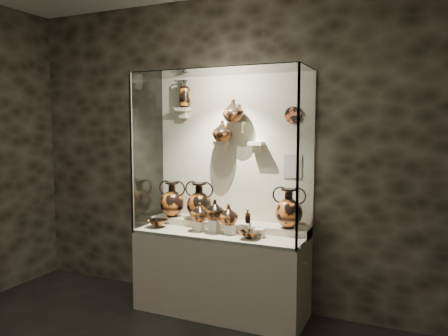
# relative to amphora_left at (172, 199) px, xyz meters

# --- Properties ---
(wall_back) EXTENTS (5.00, 0.02, 3.20)m
(wall_back) POSITION_rel_amphora_left_xyz_m (0.64, 0.18, 0.51)
(wall_back) COLOR #2A231A
(wall_back) RESTS_ON ground
(plinth) EXTENTS (1.70, 0.60, 0.80)m
(plinth) POSITION_rel_amphora_left_xyz_m (0.64, -0.14, -0.69)
(plinth) COLOR beige
(plinth) RESTS_ON floor
(front_tier) EXTENTS (1.68, 0.58, 0.03)m
(front_tier) POSITION_rel_amphora_left_xyz_m (0.64, -0.14, -0.28)
(front_tier) COLOR beige
(front_tier) RESTS_ON plinth
(rear_tier) EXTENTS (1.70, 0.25, 0.10)m
(rear_tier) POSITION_rel_amphora_left_xyz_m (0.64, 0.04, -0.24)
(rear_tier) COLOR beige
(rear_tier) RESTS_ON plinth
(back_panel) EXTENTS (1.70, 0.03, 1.60)m
(back_panel) POSITION_rel_amphora_left_xyz_m (0.64, 0.18, 0.51)
(back_panel) COLOR beige
(back_panel) RESTS_ON plinth
(glass_front) EXTENTS (1.70, 0.01, 1.60)m
(glass_front) POSITION_rel_amphora_left_xyz_m (0.64, -0.43, 0.51)
(glass_front) COLOR white
(glass_front) RESTS_ON plinth
(glass_left) EXTENTS (0.01, 0.60, 1.60)m
(glass_left) POSITION_rel_amphora_left_xyz_m (-0.21, -0.14, 0.51)
(glass_left) COLOR white
(glass_left) RESTS_ON plinth
(glass_right) EXTENTS (0.01, 0.60, 1.60)m
(glass_right) POSITION_rel_amphora_left_xyz_m (1.48, -0.14, 0.51)
(glass_right) COLOR white
(glass_right) RESTS_ON plinth
(glass_top) EXTENTS (1.70, 0.60, 0.01)m
(glass_top) POSITION_rel_amphora_left_xyz_m (0.64, -0.14, 1.31)
(glass_top) COLOR white
(glass_top) RESTS_ON back_panel
(frame_post_left) EXTENTS (0.02, 0.02, 1.60)m
(frame_post_left) POSITION_rel_amphora_left_xyz_m (-0.20, -0.43, 0.51)
(frame_post_left) COLOR gray
(frame_post_left) RESTS_ON plinth
(frame_post_right) EXTENTS (0.02, 0.02, 1.60)m
(frame_post_right) POSITION_rel_amphora_left_xyz_m (1.48, -0.43, 0.51)
(frame_post_right) COLOR gray
(frame_post_right) RESTS_ON plinth
(pedestal_a) EXTENTS (0.09, 0.09, 0.10)m
(pedestal_a) POSITION_rel_amphora_left_xyz_m (0.42, -0.19, -0.21)
(pedestal_a) COLOR silver
(pedestal_a) RESTS_ON front_tier
(pedestal_b) EXTENTS (0.09, 0.09, 0.13)m
(pedestal_b) POSITION_rel_amphora_left_xyz_m (0.59, -0.19, -0.20)
(pedestal_b) COLOR silver
(pedestal_b) RESTS_ON front_tier
(pedestal_c) EXTENTS (0.09, 0.09, 0.09)m
(pedestal_c) POSITION_rel_amphora_left_xyz_m (0.76, -0.19, -0.22)
(pedestal_c) COLOR silver
(pedestal_c) RESTS_ON front_tier
(pedestal_d) EXTENTS (0.09, 0.09, 0.12)m
(pedestal_d) POSITION_rel_amphora_left_xyz_m (0.92, -0.19, -0.20)
(pedestal_d) COLOR silver
(pedestal_d) RESTS_ON front_tier
(pedestal_e) EXTENTS (0.09, 0.09, 0.08)m
(pedestal_e) POSITION_rel_amphora_left_xyz_m (1.06, -0.19, -0.22)
(pedestal_e) COLOR silver
(pedestal_e) RESTS_ON front_tier
(bracket_ul) EXTENTS (0.14, 0.12, 0.04)m
(bracket_ul) POSITION_rel_amphora_left_xyz_m (0.09, 0.10, 0.96)
(bracket_ul) COLOR beige
(bracket_ul) RESTS_ON back_panel
(bracket_ca) EXTENTS (0.14, 0.12, 0.04)m
(bracket_ca) POSITION_rel_amphora_left_xyz_m (0.54, 0.10, 0.61)
(bracket_ca) COLOR beige
(bracket_ca) RESTS_ON back_panel
(bracket_cb) EXTENTS (0.10, 0.12, 0.04)m
(bracket_cb) POSITION_rel_amphora_left_xyz_m (0.74, 0.10, 0.81)
(bracket_cb) COLOR beige
(bracket_cb) RESTS_ON back_panel
(bracket_cc) EXTENTS (0.14, 0.12, 0.04)m
(bracket_cc) POSITION_rel_amphora_left_xyz_m (0.92, 0.10, 0.61)
(bracket_cc) COLOR beige
(bracket_cc) RESTS_ON back_panel
(amphora_left) EXTENTS (0.39, 0.39, 0.38)m
(amphora_left) POSITION_rel_amphora_left_xyz_m (0.00, 0.00, 0.00)
(amphora_left) COLOR orange
(amphora_left) RESTS_ON rear_tier
(amphora_mid) EXTENTS (0.36, 0.36, 0.39)m
(amphora_mid) POSITION_rel_amphora_left_xyz_m (0.33, -0.00, 0.00)
(amphora_mid) COLOR #96491A
(amphora_mid) RESTS_ON rear_tier
(amphora_right) EXTENTS (0.31, 0.31, 0.39)m
(amphora_right) POSITION_rel_amphora_left_xyz_m (1.29, -0.00, 0.00)
(amphora_right) COLOR orange
(amphora_right) RESTS_ON rear_tier
(jug_a) EXTENTS (0.23, 0.23, 0.19)m
(jug_a) POSITION_rel_amphora_left_xyz_m (0.43, -0.20, -0.07)
(jug_a) COLOR orange
(jug_a) RESTS_ON pedestal_a
(jug_b) EXTENTS (0.22, 0.22, 0.20)m
(jug_b) POSITION_rel_amphora_left_xyz_m (0.60, -0.20, -0.03)
(jug_b) COLOR #96491A
(jug_b) RESTS_ON pedestal_b
(jug_c) EXTENTS (0.24, 0.24, 0.20)m
(jug_c) POSITION_rel_amphora_left_xyz_m (0.74, -0.18, -0.07)
(jug_c) COLOR orange
(jug_c) RESTS_ON pedestal_c
(lekythos_small) EXTENTS (0.08, 0.08, 0.15)m
(lekythos_small) POSITION_rel_amphora_left_xyz_m (0.94, -0.17, -0.07)
(lekythos_small) COLOR #96491A
(lekythos_small) RESTS_ON pedestal_d
(kylix_left) EXTENTS (0.25, 0.21, 0.10)m
(kylix_left) POSITION_rel_amphora_left_xyz_m (-0.03, -0.24, -0.21)
(kylix_left) COLOR #96491A
(kylix_left) RESTS_ON front_tier
(kylix_right) EXTENTS (0.28, 0.26, 0.09)m
(kylix_right) POSITION_rel_amphora_left_xyz_m (0.99, -0.29, -0.21)
(kylix_right) COLOR orange
(kylix_right) RESTS_ON front_tier
(lekythos_tall) EXTENTS (0.16, 0.16, 0.33)m
(lekythos_tall) POSITION_rel_amphora_left_xyz_m (0.12, 0.09, 1.14)
(lekythos_tall) COLOR orange
(lekythos_tall) RESTS_ON bracket_ul
(ovoid_vase_a) EXTENTS (0.26, 0.26, 0.21)m
(ovoid_vase_a) POSITION_rel_amphora_left_xyz_m (0.57, 0.05, 0.73)
(ovoid_vase_a) COLOR #96491A
(ovoid_vase_a) RESTS_ON bracket_ca
(ovoid_vase_b) EXTENTS (0.28, 0.28, 0.22)m
(ovoid_vase_b) POSITION_rel_amphora_left_xyz_m (0.69, 0.04, 0.94)
(ovoid_vase_b) COLOR #96491A
(ovoid_vase_b) RESTS_ON bracket_cb
(wall_plate) EXTENTS (0.16, 0.02, 0.16)m
(wall_plate) POSITION_rel_amphora_left_xyz_m (1.28, 0.15, 0.89)
(wall_plate) COLOR #B34A23
(wall_plate) RESTS_ON back_panel
(info_placard) EXTENTS (0.17, 0.01, 0.23)m
(info_placard) POSITION_rel_amphora_left_xyz_m (1.27, 0.16, 0.39)
(info_placard) COLOR beige
(info_placard) RESTS_ON back_panel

